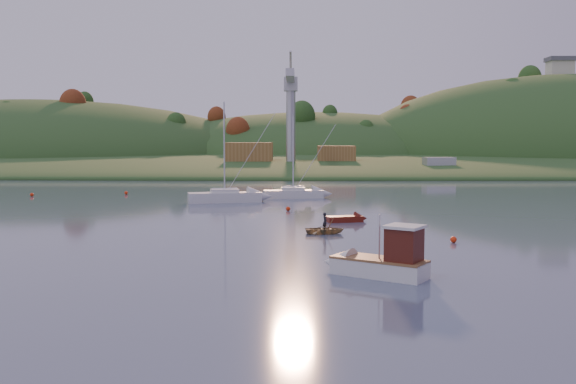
{
  "coord_description": "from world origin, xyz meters",
  "views": [
    {
      "loc": [
        3.59,
        -32.13,
        8.04
      ],
      "look_at": [
        2.57,
        36.42,
        2.36
      ],
      "focal_mm": 40.0,
      "sensor_mm": 36.0,
      "label": 1
    }
  ],
  "objects_px": {
    "sailboat_near": "(225,196)",
    "fishing_boat": "(373,260)",
    "canoe": "(325,230)",
    "sailboat_far": "(293,193)",
    "red_tender": "(352,219)"
  },
  "relations": [
    {
      "from": "fishing_boat",
      "to": "sailboat_far",
      "type": "relative_size",
      "value": 0.59
    },
    {
      "from": "sailboat_near",
      "to": "sailboat_far",
      "type": "bearing_deg",
      "value": 20.01
    },
    {
      "from": "sailboat_near",
      "to": "red_tender",
      "type": "xyz_separation_m",
      "value": [
        14.61,
        -18.96,
        -0.52
      ]
    },
    {
      "from": "fishing_boat",
      "to": "sailboat_far",
      "type": "distance_m",
      "value": 49.84
    },
    {
      "from": "canoe",
      "to": "red_tender",
      "type": "relative_size",
      "value": 0.78
    },
    {
      "from": "canoe",
      "to": "red_tender",
      "type": "distance_m",
      "value": 8.59
    },
    {
      "from": "fishing_boat",
      "to": "red_tender",
      "type": "xyz_separation_m",
      "value": [
        0.91,
        24.78,
        -0.63
      ]
    },
    {
      "from": "sailboat_far",
      "to": "red_tender",
      "type": "xyz_separation_m",
      "value": [
        5.92,
        -24.81,
        -0.44
      ]
    },
    {
      "from": "sailboat_near",
      "to": "sailboat_far",
      "type": "distance_m",
      "value": 10.48
    },
    {
      "from": "red_tender",
      "to": "canoe",
      "type": "bearing_deg",
      "value": -124.88
    },
    {
      "from": "sailboat_far",
      "to": "red_tender",
      "type": "distance_m",
      "value": 25.51
    },
    {
      "from": "fishing_boat",
      "to": "canoe",
      "type": "xyz_separation_m",
      "value": [
        -2.09,
        16.73,
        -0.58
      ]
    },
    {
      "from": "sailboat_near",
      "to": "fishing_boat",
      "type": "bearing_deg",
      "value": -86.54
    },
    {
      "from": "sailboat_near",
      "to": "canoe",
      "type": "bearing_deg",
      "value": -80.67
    },
    {
      "from": "fishing_boat",
      "to": "canoe",
      "type": "relative_size",
      "value": 1.98
    }
  ]
}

